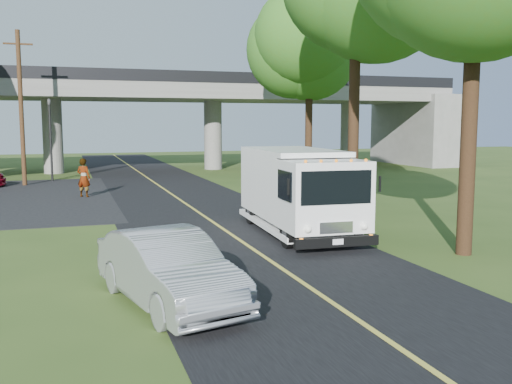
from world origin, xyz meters
name	(u,v)px	position (x,y,z in m)	size (l,w,h in m)	color
ground	(297,280)	(0.00, 0.00, 0.00)	(120.00, 120.00, 0.00)	#354D1B
road	(202,215)	(0.00, 10.00, 0.01)	(7.00, 90.00, 0.02)	black
lane_line	(202,215)	(0.00, 10.00, 0.03)	(0.12, 90.00, 0.01)	gold
overpass	(136,111)	(0.00, 32.00, 4.56)	(54.00, 10.00, 7.30)	slate
traffic_signal	(50,131)	(-6.00, 26.00, 3.20)	(0.18, 0.22, 5.20)	black
utility_pole	(21,107)	(-7.50, 24.00, 4.59)	(1.60, 0.26, 9.00)	#472D19
tree_right_far	(314,45)	(9.21, 19.84, 8.30)	(5.77, 5.67, 10.99)	#382314
step_van	(298,188)	(2.20, 5.28, 1.53)	(2.81, 6.82, 2.81)	white
silver_sedan	(168,269)	(-3.20, -0.84, 0.75)	(1.59, 4.57, 1.51)	#989BA0
pedestrian	(84,178)	(-4.32, 17.34, 0.97)	(0.71, 0.47, 1.95)	gray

